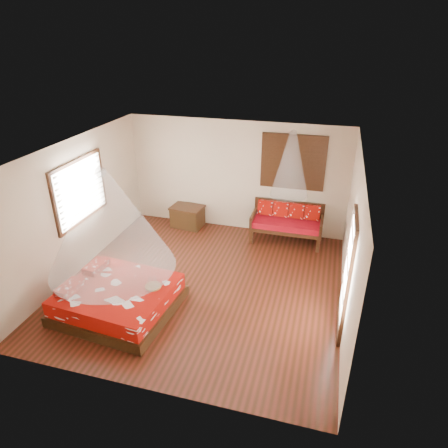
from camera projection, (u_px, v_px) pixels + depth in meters
The scene contains 10 objects.
room at pixel (201, 223), 7.59m from camera, with size 5.54×5.54×2.84m.
bed at pixel (118, 299), 7.37m from camera, with size 2.15×1.97×0.63m.
daybed at pixel (287, 221), 9.70m from camera, with size 1.71×0.76×0.94m.
storage_chest at pixel (188, 216), 10.50m from camera, with size 0.88×0.69×0.56m.
shutter_panel at pixel (293, 162), 9.38m from camera, with size 1.52×0.06×1.32m.
window_left at pixel (80, 191), 8.29m from camera, with size 0.10×1.74×1.34m.
glazed_door at pixel (347, 276), 6.57m from camera, with size 0.08×1.02×2.16m.
wine_tray at pixel (153, 284), 7.24m from camera, with size 0.30×0.30×0.23m.
mosquito_net_main at pixel (107, 221), 6.65m from camera, with size 2.18×2.18×1.80m, color white.
mosquito_net_daybed at pixel (291, 164), 8.94m from camera, with size 0.87×0.87×1.50m, color white.
Camera 1 is at (2.25, -6.45, 4.75)m, focal length 32.00 mm.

